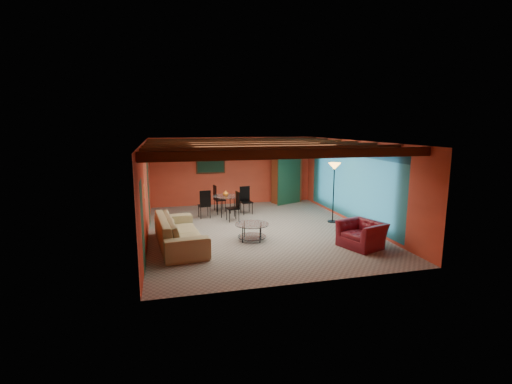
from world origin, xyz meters
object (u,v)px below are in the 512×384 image
object	(u,v)px
coffee_table	(252,232)
armoire	(287,178)
armchair	(362,234)
vase	(226,185)
sofa	(180,231)
floor_lamp	(334,193)
potted_plant	(287,147)
dining_table	(226,202)

from	to	relation	value
coffee_table	armoire	size ratio (longest dim) A/B	0.46
armchair	coffee_table	bearing A→B (deg)	-135.63
armchair	vase	xyz separation A→B (m)	(-2.89, 4.27, 0.75)
sofa	floor_lamp	distance (m)	5.23
coffee_table	vase	xyz separation A→B (m)	(-0.23, 2.99, 0.86)
potted_plant	vase	world-z (taller)	potted_plant
armoire	floor_lamp	size ratio (longest dim) A/B	1.04
dining_table	vase	size ratio (longest dim) A/B	9.60
armoire	potted_plant	distance (m)	1.28
floor_lamp	sofa	bearing A→B (deg)	-165.78
sofa	coffee_table	size ratio (longest dim) A/B	2.92
sofa	dining_table	size ratio (longest dim) A/B	1.44
floor_lamp	potted_plant	bearing A→B (deg)	97.54
coffee_table	potted_plant	bearing A→B (deg)	60.75
coffee_table	potted_plant	xyz separation A→B (m)	(2.61, 4.66, 2.07)
armoire	floor_lamp	world-z (taller)	armoire
vase	coffee_table	bearing A→B (deg)	-85.59
coffee_table	floor_lamp	bearing A→B (deg)	22.38
coffee_table	potted_plant	size ratio (longest dim) A/B	1.92
dining_table	armoire	world-z (taller)	armoire
floor_lamp	vase	xyz separation A→B (m)	(-3.29, 1.73, 0.11)
vase	dining_table	bearing A→B (deg)	180.00
potted_plant	coffee_table	bearing A→B (deg)	-119.25
armchair	dining_table	xyz separation A→B (m)	(-2.89, 4.27, 0.16)
coffee_table	floor_lamp	size ratio (longest dim) A/B	0.48
dining_table	potted_plant	world-z (taller)	potted_plant
armoire	floor_lamp	xyz separation A→B (m)	(0.45, -3.40, -0.04)
dining_table	potted_plant	size ratio (longest dim) A/B	3.91
vase	armchair	bearing A→B (deg)	-55.86
coffee_table	dining_table	xyz separation A→B (m)	(-0.23, 2.99, 0.26)
dining_table	potted_plant	bearing A→B (deg)	30.50
dining_table	armoire	distance (m)	3.34
floor_lamp	armoire	bearing A→B (deg)	97.54
potted_plant	armoire	bearing A→B (deg)	0.00
floor_lamp	vase	bearing A→B (deg)	152.31
armchair	floor_lamp	bearing A→B (deg)	151.19
armoire	floor_lamp	bearing A→B (deg)	-106.19
armchair	armoire	size ratio (longest dim) A/B	0.51
dining_table	vase	bearing A→B (deg)	0.00
dining_table	armchair	bearing A→B (deg)	-55.86
sofa	vase	distance (m)	3.54
armchair	coffee_table	distance (m)	2.96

